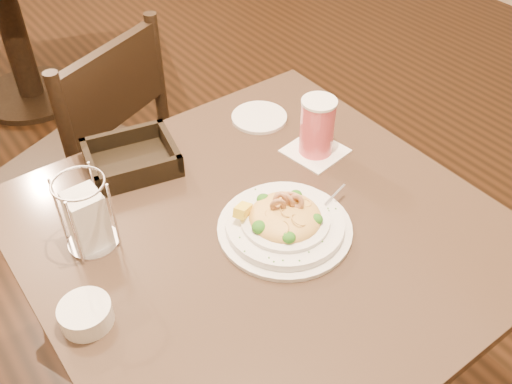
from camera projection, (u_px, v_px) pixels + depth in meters
main_table at (261, 300)px, 1.32m from camera, size 0.90×0.90×0.77m
dining_chair_near at (97, 160)px, 1.75m from camera, size 0.55×0.55×0.93m
pasta_bowl at (285, 221)px, 1.14m from camera, size 0.30×0.27×0.09m
drink_glass at (317, 127)px, 1.30m from camera, size 0.14×0.14×0.14m
bread_basket at (132, 160)px, 1.29m from camera, size 0.23×0.20×0.05m
napkin_caddy at (87, 218)px, 1.08m from camera, size 0.10×0.10×0.16m
side_plate at (259, 117)px, 1.44m from camera, size 0.17×0.17×0.01m
butter_ramekin at (86, 314)px, 0.98m from camera, size 0.11×0.11×0.04m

